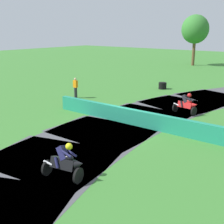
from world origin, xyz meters
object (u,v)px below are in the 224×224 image
object	(u,v)px
motorcycle_chase_black	(65,162)
tire_stack_mid_a	(70,105)
track_marshal	(76,88)
tire_stack_near	(163,86)
motorcycle_lead_red	(187,104)

from	to	relation	value
motorcycle_chase_black	tire_stack_mid_a	world-z (taller)	motorcycle_chase_black
track_marshal	tire_stack_mid_a	bearing A→B (deg)	-50.89
tire_stack_near	tire_stack_mid_a	bearing A→B (deg)	-97.91
tire_stack_mid_a	track_marshal	distance (m)	3.40
tire_stack_near	track_marshal	world-z (taller)	track_marshal
track_marshal	tire_stack_near	bearing A→B (deg)	65.11
motorcycle_chase_black	tire_stack_near	size ratio (longest dim) A/B	2.33
motorcycle_chase_black	track_marshal	xyz separation A→B (m)	(-9.29, 9.71, 0.18)
motorcycle_lead_red	track_marshal	size ratio (longest dim) A/B	1.05
motorcycle_lead_red	motorcycle_chase_black	distance (m)	10.95
tire_stack_near	tire_stack_mid_a	world-z (taller)	same
tire_stack_mid_a	track_marshal	xyz separation A→B (m)	(-2.12, 2.61, 0.52)
motorcycle_lead_red	tire_stack_near	distance (m)	8.36
tire_stack_near	tire_stack_mid_a	xyz separation A→B (m)	(-1.42, -10.24, 0.00)
motorcycle_chase_black	tire_stack_near	world-z (taller)	motorcycle_chase_black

